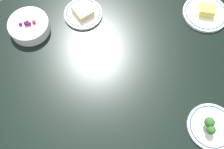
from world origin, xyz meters
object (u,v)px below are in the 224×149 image
(plate_cheese, at_px, (206,13))
(plate_sandwich, at_px, (83,13))
(plate_broccoli, at_px, (211,126))
(bowl_berries, at_px, (29,26))

(plate_cheese, bearing_deg, plate_sandwich, 157.30)
(plate_broccoli, distance_m, bowl_berries, 0.85)
(plate_cheese, bearing_deg, bowl_berries, 162.94)
(plate_sandwich, distance_m, bowl_berries, 0.24)
(bowl_berries, relative_size, plate_cheese, 0.87)
(plate_broccoli, bearing_deg, plate_sandwich, 111.17)
(plate_broccoli, xyz_separation_m, bowl_berries, (-0.50, 0.69, 0.01))
(plate_sandwich, distance_m, plate_cheese, 0.56)
(plate_sandwich, bearing_deg, bowl_berries, 176.02)
(plate_broccoli, bearing_deg, bowl_berries, 126.06)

